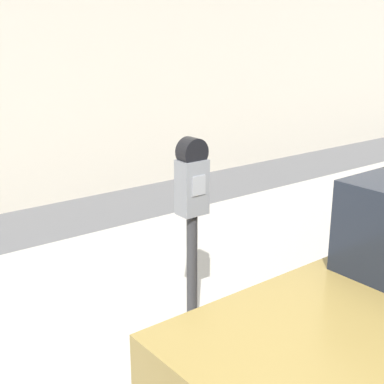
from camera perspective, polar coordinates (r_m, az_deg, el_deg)
sidewalk at (r=4.28m, az=-12.16°, el=-13.07°), size 24.00×2.80×0.13m
parking_meter at (r=3.32m, az=0.00°, el=-1.86°), size 0.18×0.14×1.43m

